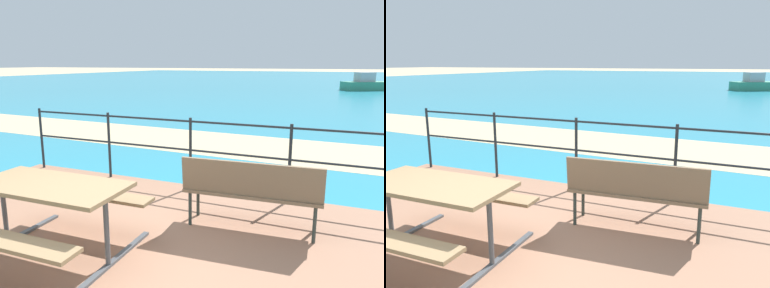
% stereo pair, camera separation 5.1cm
% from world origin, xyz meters
% --- Properties ---
extents(ground_plane, '(240.00, 240.00, 0.00)m').
position_xyz_m(ground_plane, '(0.00, 0.00, 0.00)').
color(ground_plane, tan).
extents(patio_paving, '(6.40, 5.20, 0.06)m').
position_xyz_m(patio_paving, '(0.00, 0.00, 0.03)').
color(patio_paving, '#996B51').
rests_on(patio_paving, ground).
extents(sea_water, '(90.00, 90.00, 0.01)m').
position_xyz_m(sea_water, '(0.00, 40.00, 0.01)').
color(sea_water, teal).
rests_on(sea_water, ground).
extents(beach_strip, '(54.06, 5.17, 0.01)m').
position_xyz_m(beach_strip, '(0.00, 5.94, 0.01)').
color(beach_strip, tan).
rests_on(beach_strip, ground).
extents(picnic_table, '(1.55, 1.51, 0.75)m').
position_xyz_m(picnic_table, '(-0.45, 0.05, 0.63)').
color(picnic_table, '#8C704C').
rests_on(picnic_table, patio_paving).
extents(park_bench, '(1.59, 0.52, 0.84)m').
position_xyz_m(park_bench, '(1.22, 1.36, 0.57)').
color(park_bench, '#7A6047').
rests_on(park_bench, patio_paving).
extents(railing_fence, '(5.94, 0.04, 1.10)m').
position_xyz_m(railing_fence, '(0.00, 2.46, 0.75)').
color(railing_fence, '#1E2328').
rests_on(railing_fence, patio_paving).
extents(boat_near, '(3.86, 2.92, 1.27)m').
position_xyz_m(boat_near, '(3.12, 27.07, 0.43)').
color(boat_near, '#338466').
rests_on(boat_near, sea_water).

